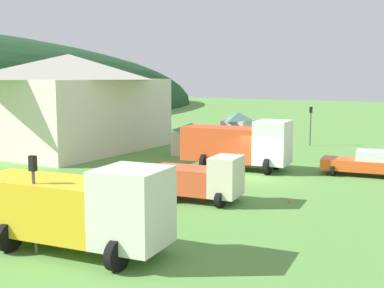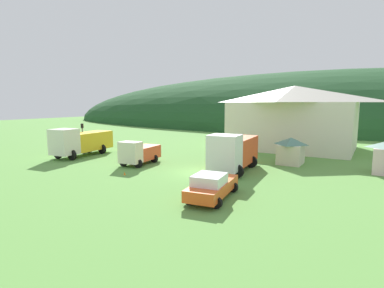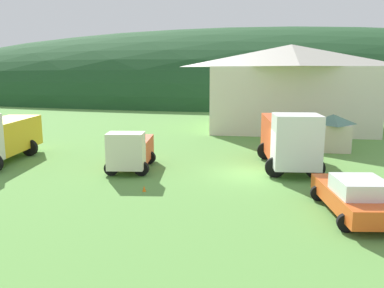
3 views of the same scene
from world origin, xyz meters
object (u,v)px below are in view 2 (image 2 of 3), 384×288
depot_building (294,116)px  traffic_light_west (83,135)px  heavy_rig_striped (81,141)px  service_pickup_orange (212,186)px  traffic_cone_near_pickup (125,175)px  heavy_rig_white (233,151)px  light_truck_cream (139,153)px  play_shed_cream (291,150)px

depot_building → traffic_light_west: (-20.15, -17.47, -1.99)m
depot_building → heavy_rig_striped: depot_building is taller
heavy_rig_striped → traffic_light_west: bearing=-144.9°
heavy_rig_striped → depot_building: bearing=127.5°
service_pickup_orange → traffic_cone_near_pickup: service_pickup_orange is taller
service_pickup_orange → heavy_rig_white: bearing=-173.9°
heavy_rig_white → traffic_cone_near_pickup: 9.58m
light_truck_cream → traffic_light_west: traffic_light_west is taller
service_pickup_orange → traffic_cone_near_pickup: size_ratio=9.49×
depot_building → heavy_rig_white: (-1.27, -16.74, -2.43)m
heavy_rig_striped → play_shed_cream: bearing=103.1°
traffic_cone_near_pickup → play_shed_cream: bearing=48.1°
heavy_rig_striped → heavy_rig_white: (17.90, 1.82, 0.11)m
light_truck_cream → traffic_cone_near_pickup: bearing=18.7°
heavy_rig_striped → traffic_cone_near_pickup: 11.67m
play_shed_cream → traffic_light_west: (-22.45, -6.61, 0.89)m
play_shed_cream → light_truck_cream: 14.95m
service_pickup_orange → depot_building: bearing=173.7°
heavy_rig_striped → service_pickup_orange: (19.90, -6.10, -0.86)m
light_truck_cream → traffic_cone_near_pickup: (1.93, -4.04, -1.17)m
heavy_rig_striped → service_pickup_orange: 20.83m
play_shed_cream → service_pickup_orange: play_shed_cream is taller
play_shed_cream → service_pickup_orange: 13.91m
depot_building → service_pickup_orange: bearing=-88.3°
play_shed_cream → traffic_cone_near_pickup: 16.14m
depot_building → light_truck_cream: (-10.37, -18.79, -3.06)m
heavy_rig_striped → light_truck_cream: bearing=81.9°
depot_building → traffic_cone_near_pickup: (-8.44, -22.83, -4.23)m
light_truck_cream → service_pickup_orange: bearing=55.2°
depot_building → heavy_rig_white: size_ratio=2.09×
depot_building → traffic_cone_near_pickup: bearing=-110.3°
service_pickup_orange → traffic_cone_near_pickup: 9.39m
light_truck_cream → traffic_cone_near_pickup: size_ratio=8.62×
play_shed_cream → heavy_rig_striped: (-21.47, -7.71, 0.34)m
traffic_cone_near_pickup → heavy_rig_striped: bearing=158.3°
light_truck_cream → traffic_light_west: size_ratio=1.35×
service_pickup_orange → light_truck_cream: bearing=-125.9°
heavy_rig_striped → light_truck_cream: heavy_rig_striped is taller
heavy_rig_white → play_shed_cream: bearing=143.4°
service_pickup_orange → traffic_light_west: size_ratio=1.49×
play_shed_cream → light_truck_cream: bearing=-147.9°
depot_building → play_shed_cream: (2.30, -10.85, -2.88)m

